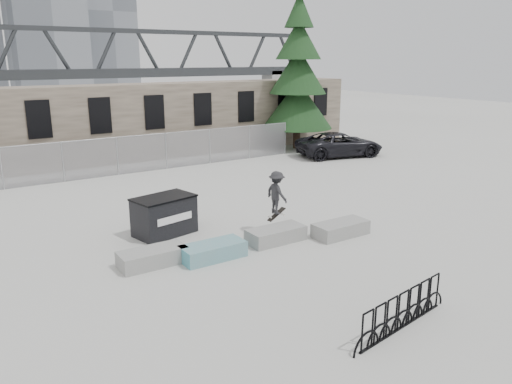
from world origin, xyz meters
The scene contains 13 objects.
ground centered at (0.00, 0.00, 0.00)m, with size 120.00×120.00×0.00m, color #BBBBB6.
stone_wall centered at (0.00, 16.24, 2.26)m, with size 36.00×2.58×4.50m.
chainlink_fence centered at (0.00, 12.50, 1.04)m, with size 22.06×0.06×2.02m.
planter_far_left centered at (-3.06, 0.27, 0.27)m, with size 2.00×0.90×0.49m.
planter_center_left centered at (-1.33, -0.30, 0.27)m, with size 2.00×0.90×0.49m.
planter_center_right centered at (1.16, -0.17, 0.27)m, with size 2.00×0.90×0.49m.
planter_offset centered at (3.39, -0.94, 0.27)m, with size 2.00×0.90×0.49m.
dumpster centered at (-1.66, 2.59, 0.69)m, with size 2.28×1.66×1.36m.
bike_rack centered at (0.31, -6.31, 0.44)m, with size 3.56×0.56×0.90m.
spruce_tree centered at (12.91, 13.74, 4.72)m, with size 4.74×4.74×11.50m.
truss_bridge centered at (10.00, 55.00, 4.13)m, with size 70.00×3.00×9.80m.
suv centered at (13.33, 9.90, 0.76)m, with size 2.51×5.44×1.51m, color black.
skateboarder centered at (1.69, 0.54, 1.47)m, with size 0.76×1.01×1.73m.
Camera 1 is at (-8.14, -13.00, 6.00)m, focal length 35.00 mm.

